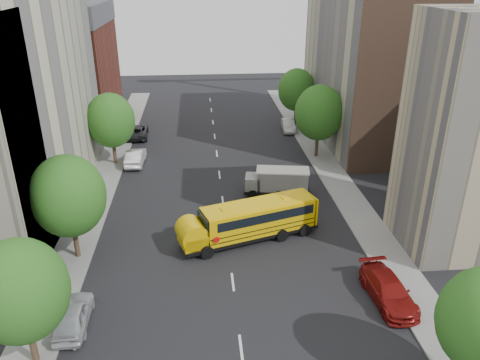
{
  "coord_description": "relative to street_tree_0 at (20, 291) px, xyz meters",
  "views": [
    {
      "loc": [
        -1.83,
        -33.7,
        19.2
      ],
      "look_at": [
        1.39,
        2.0,
        2.96
      ],
      "focal_mm": 35.0,
      "sensor_mm": 36.0,
      "label": 1
    }
  ],
  "objects": [
    {
      "name": "building_right_far",
      "position": [
        29.0,
        34.0,
        4.36
      ],
      "size": [
        10.0,
        22.0,
        18.0
      ],
      "primitive_type": "cube",
      "color": "tan",
      "rests_on": "ground"
    },
    {
      "name": "building_left_redbrick",
      "position": [
        -7.0,
        42.0,
        1.86
      ],
      "size": [
        10.0,
        15.0,
        13.0
      ],
      "primitive_type": "cube",
      "color": "maroon",
      "rests_on": "ground"
    },
    {
      "name": "street_tree_5",
      "position": [
        22.0,
        40.0,
        0.06
      ],
      "size": [
        4.86,
        4.86,
        7.51
      ],
      "color": "#38281C",
      "rests_on": "ground"
    },
    {
      "name": "parked_car_5",
      "position": [
        20.6,
        37.44,
        -3.92
      ],
      "size": [
        1.85,
        4.49,
        1.44
      ],
      "primitive_type": "imported",
      "rotation": [
        0.0,
        0.0,
        -0.07
      ],
      "color": "#A6A5A1",
      "rests_on": "ground"
    },
    {
      "name": "sidewalk_right",
      "position": [
        22.5,
        19.0,
        -4.58
      ],
      "size": [
        3.0,
        80.0,
        0.12
      ],
      "primitive_type": "cube",
      "color": "slate",
      "rests_on": "ground"
    },
    {
      "name": "parked_car_0",
      "position": [
        1.4,
        2.65,
        -3.87
      ],
      "size": [
        1.92,
        4.57,
        1.54
      ],
      "primitive_type": "imported",
      "rotation": [
        0.0,
        0.0,
        3.16
      ],
      "color": "#B8BAC0",
      "rests_on": "ground"
    },
    {
      "name": "parked_car_2",
      "position": [
        1.4,
        36.61,
        -3.87
      ],
      "size": [
        2.79,
        5.64,
        1.54
      ],
      "primitive_type": "imported",
      "rotation": [
        0.0,
        0.0,
        3.19
      ],
      "color": "black",
      "rests_on": "ground"
    },
    {
      "name": "street_tree_4",
      "position": [
        22.0,
        28.0,
        0.43
      ],
      "size": [
        5.25,
        5.25,
        8.1
      ],
      "color": "#38281C",
      "rests_on": "ground"
    },
    {
      "name": "street_tree_0",
      "position": [
        0.0,
        0.0,
        0.0
      ],
      "size": [
        4.8,
        4.8,
        7.41
      ],
      "color": "#38281C",
      "rests_on": "ground"
    },
    {
      "name": "lane_markings",
      "position": [
        11.0,
        24.0,
        -4.64
      ],
      "size": [
        0.15,
        64.0,
        0.01
      ],
      "primitive_type": "cube",
      "color": "silver",
      "rests_on": "ground"
    },
    {
      "name": "sidewalk_left",
      "position": [
        -0.5,
        19.0,
        -4.58
      ],
      "size": [
        3.0,
        80.0,
        0.12
      ],
      "primitive_type": "cube",
      "color": "slate",
      "rests_on": "ground"
    },
    {
      "name": "safari_truck",
      "position": [
        16.13,
        18.91,
        -3.29
      ],
      "size": [
        6.21,
        3.08,
        2.55
      ],
      "rotation": [
        0.0,
        0.0,
        -0.16
      ],
      "color": "black",
      "rests_on": "ground"
    },
    {
      "name": "school_bus",
      "position": [
        12.61,
        11.33,
        -2.93
      ],
      "size": [
        11.05,
        5.66,
        3.06
      ],
      "rotation": [
        0.0,
        0.0,
        0.31
      ],
      "color": "black",
      "rests_on": "ground"
    },
    {
      "name": "street_tree_1",
      "position": [
        0.0,
        10.0,
        0.31
      ],
      "size": [
        5.12,
        5.12,
        7.9
      ],
      "color": "#38281C",
      "rests_on": "ground"
    },
    {
      "name": "ground",
      "position": [
        11.0,
        14.0,
        -4.64
      ],
      "size": [
        120.0,
        120.0,
        0.0
      ],
      "primitive_type": "plane",
      "color": "black",
      "rests_on": "ground"
    },
    {
      "name": "building_right_sidewall",
      "position": [
        29.0,
        23.0,
        4.36
      ],
      "size": [
        10.1,
        0.3,
        18.0
      ],
      "primitive_type": "cube",
      "color": "brown",
      "rests_on": "ground"
    },
    {
      "name": "street_tree_2",
      "position": [
        0.0,
        28.0,
        0.19
      ],
      "size": [
        4.99,
        4.99,
        7.71
      ],
      "color": "#38281C",
      "rests_on": "ground"
    },
    {
      "name": "building_left_cream",
      "position": [
        -7.0,
        20.0,
        5.36
      ],
      "size": [
        10.0,
        26.0,
        20.0
      ],
      "primitive_type": "cube",
      "color": "beige",
      "rests_on": "ground"
    },
    {
      "name": "parked_car_1",
      "position": [
        2.2,
        27.67,
        -3.84
      ],
      "size": [
        1.86,
        4.94,
        1.61
      ],
      "primitive_type": "imported",
      "rotation": [
        0.0,
        0.0,
        3.11
      ],
      "color": "silver",
      "rests_on": "ground"
    },
    {
      "name": "parked_car_3",
      "position": [
        20.6,
        3.22,
        -3.86
      ],
      "size": [
        2.59,
        5.56,
        1.57
      ],
      "primitive_type": "imported",
      "rotation": [
        0.0,
        0.0,
        0.07
      ],
      "color": "maroon",
      "rests_on": "ground"
    }
  ]
}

